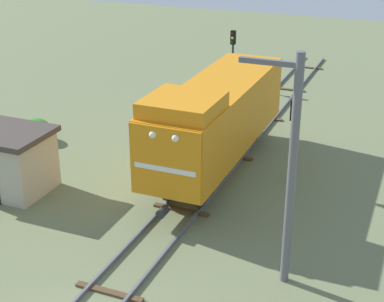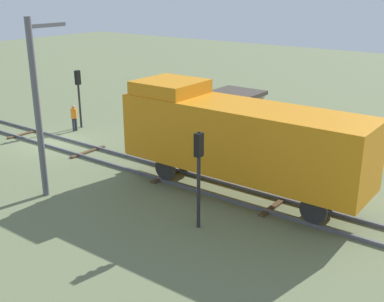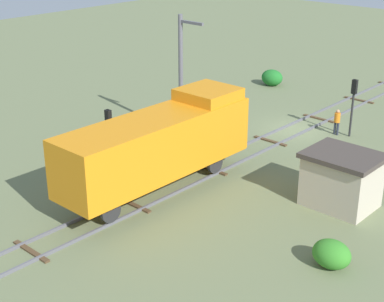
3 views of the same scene
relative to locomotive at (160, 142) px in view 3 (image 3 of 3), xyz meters
The scene contains 10 objects.
ground_plane 12.91m from the locomotive, 90.00° to the right, with size 104.81×104.81×0.00m, color #66704C.
railway_track 12.90m from the locomotive, 90.00° to the right, with size 2.40×69.87×0.16m.
locomotive is the anchor object (origin of this frame).
traffic_signal_near 14.29m from the locomotive, 102.94° to the right, with size 0.32×0.34×3.75m.
traffic_signal_mid 3.43m from the locomotive, ahead, with size 0.32×0.34×3.81m.
worker_near_track 13.93m from the locomotive, 100.01° to the right, with size 0.38×0.38×1.70m.
catenary_mast 8.54m from the locomotive, 54.18° to the right, with size 1.94×0.28×7.71m.
relay_hut 9.08m from the locomotive, 146.69° to the right, with size 3.50×2.90×2.74m.
bush_near 21.71m from the locomotive, 70.06° to the right, with size 1.83×1.50×1.33m, color #1E6C26.
bush_mid 10.20m from the locomotive, behind, with size 1.63×1.33×1.18m, color #337F26.
Camera 3 is at (-19.50, 31.65, 13.46)m, focal length 55.00 mm.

